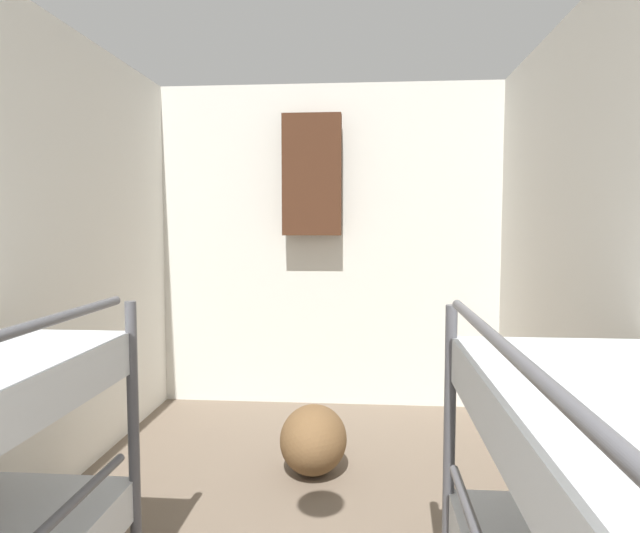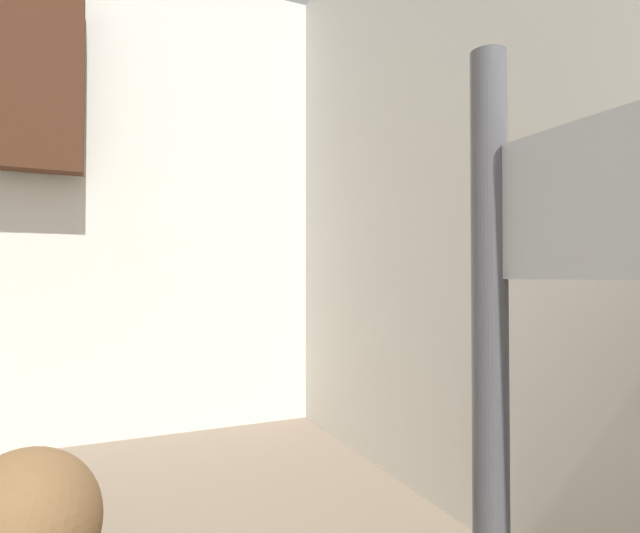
# 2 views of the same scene
# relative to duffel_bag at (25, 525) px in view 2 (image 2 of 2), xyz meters

# --- Properties ---
(wall_back) EXTENTS (2.73, 0.06, 2.48)m
(wall_back) POSITION_rel_duffel_bag_xyz_m (-0.00, 1.28, 1.05)
(wall_back) COLOR silver
(wall_back) RESTS_ON ground_plane
(duffel_bag) EXTENTS (0.38, 0.48, 0.38)m
(duffel_bag) POSITION_rel_duffel_bag_xyz_m (0.00, 0.00, 0.00)
(duffel_bag) COLOR brown
(duffel_bag) RESTS_ON ground_plane
(hanging_coat) EXTENTS (0.44, 0.12, 0.90)m
(hanging_coat) POSITION_rel_duffel_bag_xyz_m (-0.12, 1.13, 1.59)
(hanging_coat) COLOR #472819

